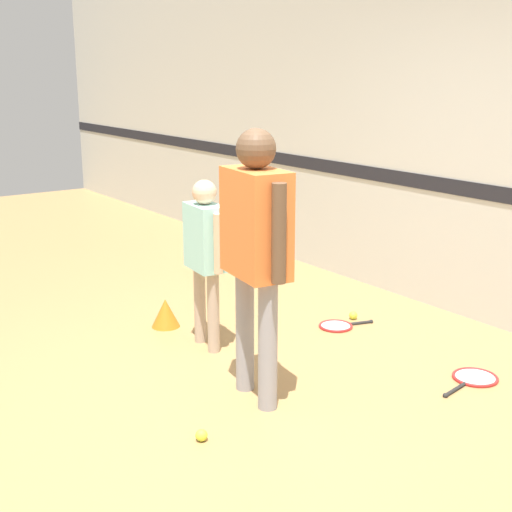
{
  "coord_description": "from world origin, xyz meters",
  "views": [
    {
      "loc": [
        3.15,
        -2.21,
        1.93
      ],
      "look_at": [
        -0.05,
        0.09,
        0.89
      ],
      "focal_mm": 50.0,
      "sensor_mm": 36.0,
      "label": 1
    }
  ],
  "objects_px": {
    "racket_spare_on_floor": "(338,326)",
    "tennis_ball_by_spare_racket": "(353,315)",
    "person_student_left": "(205,246)",
    "training_cone": "(165,313)",
    "racket_second_spare": "(474,378)",
    "tennis_ball_near_instructor": "(201,435)",
    "person_instructor": "(256,237)"
  },
  "relations": [
    {
      "from": "person_instructor",
      "to": "tennis_ball_by_spare_racket",
      "type": "xyz_separation_m",
      "value": [
        -0.68,
        1.44,
        -0.96
      ]
    },
    {
      "from": "person_instructor",
      "to": "racket_second_spare",
      "type": "relative_size",
      "value": 2.93
    },
    {
      "from": "person_instructor",
      "to": "person_student_left",
      "type": "bearing_deg",
      "value": 175.69
    },
    {
      "from": "racket_second_spare",
      "to": "tennis_ball_near_instructor",
      "type": "bearing_deg",
      "value": -21.02
    },
    {
      "from": "racket_spare_on_floor",
      "to": "tennis_ball_by_spare_racket",
      "type": "bearing_deg",
      "value": 32.85
    },
    {
      "from": "tennis_ball_by_spare_racket",
      "to": "training_cone",
      "type": "relative_size",
      "value": 0.3
    },
    {
      "from": "person_instructor",
      "to": "racket_spare_on_floor",
      "type": "bearing_deg",
      "value": 125.17
    },
    {
      "from": "person_instructor",
      "to": "tennis_ball_near_instructor",
      "type": "height_order",
      "value": "person_instructor"
    },
    {
      "from": "person_student_left",
      "to": "racket_spare_on_floor",
      "type": "relative_size",
      "value": 2.56
    },
    {
      "from": "person_instructor",
      "to": "training_cone",
      "type": "bearing_deg",
      "value": -177.85
    },
    {
      "from": "person_student_left",
      "to": "training_cone",
      "type": "distance_m",
      "value": 0.83
    },
    {
      "from": "training_cone",
      "to": "tennis_ball_by_spare_racket",
      "type": "bearing_deg",
      "value": 60.62
    },
    {
      "from": "person_instructor",
      "to": "tennis_ball_near_instructor",
      "type": "relative_size",
      "value": 24.41
    },
    {
      "from": "racket_spare_on_floor",
      "to": "tennis_ball_by_spare_racket",
      "type": "xyz_separation_m",
      "value": [
        -0.06,
        0.21,
        0.02
      ]
    },
    {
      "from": "training_cone",
      "to": "tennis_ball_near_instructor",
      "type": "bearing_deg",
      "value": -22.65
    },
    {
      "from": "person_instructor",
      "to": "racket_spare_on_floor",
      "type": "xyz_separation_m",
      "value": [
        -0.62,
        1.22,
        -0.99
      ]
    },
    {
      "from": "person_student_left",
      "to": "racket_second_spare",
      "type": "xyz_separation_m",
      "value": [
        1.47,
        1.08,
        -0.73
      ]
    },
    {
      "from": "racket_spare_on_floor",
      "to": "racket_second_spare",
      "type": "xyz_separation_m",
      "value": [
        1.22,
        0.06,
        -0.0
      ]
    },
    {
      "from": "racket_second_spare",
      "to": "training_cone",
      "type": "height_order",
      "value": "training_cone"
    },
    {
      "from": "person_student_left",
      "to": "training_cone",
      "type": "bearing_deg",
      "value": -169.15
    },
    {
      "from": "racket_spare_on_floor",
      "to": "tennis_ball_by_spare_racket",
      "type": "distance_m",
      "value": 0.22
    },
    {
      "from": "racket_spare_on_floor",
      "to": "tennis_ball_near_instructor",
      "type": "height_order",
      "value": "tennis_ball_near_instructor"
    },
    {
      "from": "person_instructor",
      "to": "tennis_ball_near_instructor",
      "type": "distance_m",
      "value": 1.13
    },
    {
      "from": "person_instructor",
      "to": "person_student_left",
      "type": "distance_m",
      "value": 0.93
    },
    {
      "from": "tennis_ball_by_spare_racket",
      "to": "racket_second_spare",
      "type": "bearing_deg",
      "value": -6.96
    },
    {
      "from": "person_student_left",
      "to": "racket_spare_on_floor",
      "type": "bearing_deg",
      "value": 82.42
    },
    {
      "from": "training_cone",
      "to": "person_student_left",
      "type": "bearing_deg",
      "value": 4.7
    },
    {
      "from": "racket_second_spare",
      "to": "racket_spare_on_floor",
      "type": "bearing_deg",
      "value": -97.24
    },
    {
      "from": "racket_spare_on_floor",
      "to": "training_cone",
      "type": "height_order",
      "value": "training_cone"
    },
    {
      "from": "racket_second_spare",
      "to": "tennis_ball_near_instructor",
      "type": "relative_size",
      "value": 8.34
    },
    {
      "from": "person_instructor",
      "to": "racket_spare_on_floor",
      "type": "height_order",
      "value": "person_instructor"
    },
    {
      "from": "racket_second_spare",
      "to": "tennis_ball_near_instructor",
      "type": "xyz_separation_m",
      "value": [
        -0.36,
        -1.82,
        0.02
      ]
    }
  ]
}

